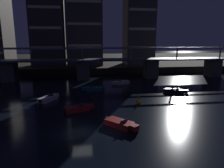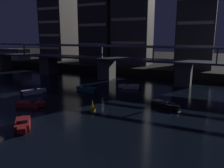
{
  "view_description": "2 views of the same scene",
  "coord_description": "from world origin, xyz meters",
  "px_view_note": "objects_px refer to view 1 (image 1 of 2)",
  "views": [
    {
      "loc": [
        0.67,
        -23.92,
        11.27
      ],
      "look_at": [
        5.95,
        16.15,
        2.69
      ],
      "focal_mm": 32.61,
      "sensor_mm": 36.0,
      "label": 1
    },
    {
      "loc": [
        27.28,
        -18.57,
        11.67
      ],
      "look_at": [
        8.44,
        21.99,
        2.08
      ],
      "focal_mm": 35.47,
      "sensor_mm": 36.0,
      "label": 2
    }
  ],
  "objects_px": {
    "speedboat_mid_center": "(78,108)",
    "speedboat_near_right": "(121,124)",
    "river_bridge": "(83,66)",
    "tower_central": "(84,14)",
    "speedboat_near_left": "(49,98)",
    "tower_east_tall": "(139,20)",
    "speedboat_near_center": "(175,91)",
    "channel_buoy": "(139,101)",
    "speedboat_mid_left": "(93,89)",
    "speedboat_mid_right": "(121,82)",
    "tower_west_tall": "(47,18)"
  },
  "relations": [
    {
      "from": "speedboat_near_left",
      "to": "speedboat_mid_center",
      "type": "height_order",
      "value": "same"
    },
    {
      "from": "tower_east_tall",
      "to": "speedboat_mid_center",
      "type": "distance_m",
      "value": 54.85
    },
    {
      "from": "tower_central",
      "to": "speedboat_mid_center",
      "type": "height_order",
      "value": "tower_central"
    },
    {
      "from": "speedboat_mid_left",
      "to": "tower_west_tall",
      "type": "bearing_deg",
      "value": 114.24
    },
    {
      "from": "speedboat_near_left",
      "to": "speedboat_mid_center",
      "type": "xyz_separation_m",
      "value": [
        5.84,
        -6.73,
        0.0
      ]
    },
    {
      "from": "speedboat_near_left",
      "to": "speedboat_mid_center",
      "type": "relative_size",
      "value": 0.95
    },
    {
      "from": "speedboat_near_right",
      "to": "speedboat_near_center",
      "type": "bearing_deg",
      "value": 47.21
    },
    {
      "from": "tower_west_tall",
      "to": "speedboat_near_center",
      "type": "height_order",
      "value": "tower_west_tall"
    },
    {
      "from": "tower_central",
      "to": "speedboat_near_left",
      "type": "distance_m",
      "value": 45.57
    },
    {
      "from": "tower_west_tall",
      "to": "channel_buoy",
      "type": "xyz_separation_m",
      "value": [
        22.68,
        -44.24,
        -18.74
      ]
    },
    {
      "from": "speedboat_near_left",
      "to": "speedboat_near_center",
      "type": "xyz_separation_m",
      "value": [
        26.88,
        2.56,
        0.0
      ]
    },
    {
      "from": "tower_central",
      "to": "tower_east_tall",
      "type": "height_order",
      "value": "tower_central"
    },
    {
      "from": "speedboat_mid_center",
      "to": "speedboat_mid_right",
      "type": "height_order",
      "value": "same"
    },
    {
      "from": "speedboat_near_center",
      "to": "speedboat_near_right",
      "type": "height_order",
      "value": "same"
    },
    {
      "from": "speedboat_near_left",
      "to": "speedboat_mid_center",
      "type": "bearing_deg",
      "value": -49.03
    },
    {
      "from": "tower_east_tall",
      "to": "speedboat_near_left",
      "type": "xyz_separation_m",
      "value": [
        -27.91,
        -39.93,
        -18.57
      ]
    },
    {
      "from": "tower_central",
      "to": "speedboat_mid_left",
      "type": "distance_m",
      "value": 39.02
    },
    {
      "from": "speedboat_near_right",
      "to": "speedboat_mid_right",
      "type": "height_order",
      "value": "same"
    },
    {
      "from": "tower_west_tall",
      "to": "speedboat_mid_left",
      "type": "relative_size",
      "value": 6.57
    },
    {
      "from": "speedboat_near_left",
      "to": "channel_buoy",
      "type": "distance_m",
      "value": 17.21
    },
    {
      "from": "river_bridge",
      "to": "speedboat_near_left",
      "type": "relative_size",
      "value": 18.26
    },
    {
      "from": "tower_central",
      "to": "speedboat_mid_right",
      "type": "height_order",
      "value": "tower_central"
    },
    {
      "from": "speedboat_near_left",
      "to": "channel_buoy",
      "type": "relative_size",
      "value": 2.77
    },
    {
      "from": "tower_east_tall",
      "to": "channel_buoy",
      "type": "xyz_separation_m",
      "value": [
        -11.23,
        -44.18,
        -18.5
      ]
    },
    {
      "from": "tower_central",
      "to": "channel_buoy",
      "type": "height_order",
      "value": "tower_central"
    },
    {
      "from": "tower_central",
      "to": "speedboat_mid_center",
      "type": "relative_size",
      "value": 7.4
    },
    {
      "from": "tower_central",
      "to": "speedboat_near_center",
      "type": "height_order",
      "value": "tower_central"
    },
    {
      "from": "tower_central",
      "to": "speedboat_mid_left",
      "type": "bearing_deg",
      "value": -87.15
    },
    {
      "from": "speedboat_near_center",
      "to": "speedboat_near_right",
      "type": "relative_size",
      "value": 1.15
    },
    {
      "from": "channel_buoy",
      "to": "tower_west_tall",
      "type": "bearing_deg",
      "value": 117.14
    },
    {
      "from": "tower_west_tall",
      "to": "speedboat_mid_center",
      "type": "xyz_separation_m",
      "value": [
        11.85,
        -46.73,
        -18.8
      ]
    },
    {
      "from": "speedboat_mid_center",
      "to": "speedboat_near_right",
      "type": "bearing_deg",
      "value": -50.82
    },
    {
      "from": "channel_buoy",
      "to": "speedboat_near_center",
      "type": "bearing_deg",
      "value": 33.68
    },
    {
      "from": "speedboat_near_right",
      "to": "speedboat_mid_left",
      "type": "bearing_deg",
      "value": 97.59
    },
    {
      "from": "tower_central",
      "to": "speedboat_mid_center",
      "type": "xyz_separation_m",
      "value": [
        -1.41,
        -46.69,
        -20.67
      ]
    },
    {
      "from": "river_bridge",
      "to": "speedboat_mid_right",
      "type": "relative_size",
      "value": 17.31
    },
    {
      "from": "tower_east_tall",
      "to": "speedboat_near_center",
      "type": "distance_m",
      "value": 41.74
    },
    {
      "from": "tower_west_tall",
      "to": "channel_buoy",
      "type": "distance_m",
      "value": 53.13
    },
    {
      "from": "speedboat_mid_center",
      "to": "channel_buoy",
      "type": "relative_size",
      "value": 2.92
    },
    {
      "from": "speedboat_near_right",
      "to": "speedboat_mid_right",
      "type": "relative_size",
      "value": 0.86
    },
    {
      "from": "speedboat_mid_left",
      "to": "channel_buoy",
      "type": "xyz_separation_m",
      "value": [
        7.78,
        -11.15,
        0.06
      ]
    },
    {
      "from": "speedboat_mid_center",
      "to": "tower_west_tall",
      "type": "bearing_deg",
      "value": 104.23
    },
    {
      "from": "river_bridge",
      "to": "speedboat_mid_left",
      "type": "xyz_separation_m",
      "value": [
        2.37,
        -14.65,
        -3.65
      ]
    },
    {
      "from": "speedboat_near_center",
      "to": "speedboat_mid_right",
      "type": "xyz_separation_m",
      "value": [
        -10.37,
        10.75,
        0.0
      ]
    },
    {
      "from": "tower_east_tall",
      "to": "speedboat_near_center",
      "type": "xyz_separation_m",
      "value": [
        -1.03,
        -37.37,
        -18.57
      ]
    },
    {
      "from": "speedboat_near_right",
      "to": "speedboat_mid_left",
      "type": "distance_m",
      "value": 20.96
    },
    {
      "from": "river_bridge",
      "to": "tower_west_tall",
      "type": "relative_size",
      "value": 2.59
    },
    {
      "from": "river_bridge",
      "to": "tower_central",
      "type": "distance_m",
      "value": 25.08
    },
    {
      "from": "channel_buoy",
      "to": "tower_east_tall",
      "type": "bearing_deg",
      "value": 75.74
    },
    {
      "from": "river_bridge",
      "to": "speedboat_near_center",
      "type": "xyz_separation_m",
      "value": [
        20.35,
        -18.99,
        -3.65
      ]
    }
  ]
}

